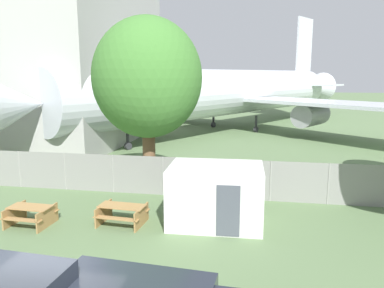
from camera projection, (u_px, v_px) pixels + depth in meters
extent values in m
cube|color=#B2B2AD|center=(6.00, 59.00, 33.93)|extent=(23.81, 19.21, 14.29)
cylinder|color=gray|center=(20.00, 169.00, 19.33)|extent=(0.07, 0.07, 1.90)
cylinder|color=gray|center=(65.00, 171.00, 18.90)|extent=(0.07, 0.07, 1.90)
cylinder|color=gray|center=(113.00, 174.00, 18.47)|extent=(0.07, 0.07, 1.90)
cylinder|color=gray|center=(163.00, 176.00, 18.03)|extent=(0.07, 0.07, 1.90)
cylinder|color=gray|center=(215.00, 179.00, 17.60)|extent=(0.07, 0.07, 1.90)
cylinder|color=gray|center=(270.00, 181.00, 17.17)|extent=(0.07, 0.07, 1.90)
cylinder|color=gray|center=(328.00, 184.00, 16.73)|extent=(0.07, 0.07, 1.90)
cube|color=gray|center=(163.00, 176.00, 18.03)|extent=(56.00, 0.01, 1.90)
cylinder|color=silver|center=(224.00, 93.00, 37.51)|extent=(23.64, 34.77, 4.55)
cone|color=silver|center=(6.00, 106.00, 21.83)|extent=(6.25, 6.25, 4.55)
cone|color=silver|center=(314.00, 87.00, 53.61)|extent=(6.45, 6.99, 4.09)
cube|color=silver|center=(338.00, 104.00, 32.01)|extent=(16.57, 14.94, 0.30)
cylinder|color=#939399|center=(311.00, 115.00, 34.19)|extent=(3.88, 4.56, 2.05)
cube|color=silver|center=(162.00, 95.00, 46.06)|extent=(17.78, 11.65, 0.30)
cylinder|color=#939399|center=(179.00, 105.00, 44.91)|extent=(3.88, 4.56, 2.05)
cube|color=silver|center=(304.00, 45.00, 49.63)|extent=(2.34, 3.62, 6.82)
cube|color=silver|center=(302.00, 84.00, 50.42)|extent=(10.44, 8.32, 0.20)
cylinder|color=#2D2D33|center=(128.00, 139.00, 28.98)|extent=(0.24, 0.24, 1.69)
cylinder|color=#2D2D33|center=(128.00, 146.00, 29.08)|extent=(0.55, 0.63, 0.56)
cylinder|color=#2D2D33|center=(256.00, 124.00, 37.71)|extent=(0.24, 0.24, 1.69)
cylinder|color=#2D2D33|center=(256.00, 129.00, 37.81)|extent=(0.55, 0.63, 0.56)
cylinder|color=#2D2D33|center=(213.00, 120.00, 41.25)|extent=(0.24, 0.24, 1.69)
cylinder|color=#2D2D33|center=(213.00, 125.00, 41.36)|extent=(0.55, 0.63, 0.56)
cube|color=silver|center=(216.00, 195.00, 14.57)|extent=(3.68, 2.68, 2.32)
cube|color=#4C515B|center=(228.00, 211.00, 13.27)|extent=(0.84, 0.06, 1.90)
cube|color=#A37A47|center=(122.00, 206.00, 14.55)|extent=(1.85, 0.89, 0.04)
cube|color=#A37A47|center=(128.00, 208.00, 15.14)|extent=(1.82, 0.41, 0.04)
cube|color=#A37A47|center=(116.00, 218.00, 14.07)|extent=(1.82, 0.41, 0.04)
cube|color=#A37A47|center=(141.00, 217.00, 14.43)|extent=(0.16, 1.40, 0.74)
cube|color=#A37A47|center=(104.00, 213.00, 14.81)|extent=(0.16, 1.40, 0.74)
cube|color=#A37A47|center=(30.00, 207.00, 14.44)|extent=(1.66, 0.82, 0.04)
cube|color=#A37A47|center=(39.00, 209.00, 15.03)|extent=(1.64, 0.34, 0.04)
cube|color=#A37A47|center=(21.00, 220.00, 13.96)|extent=(1.64, 0.34, 0.04)
cube|color=#A37A47|center=(47.00, 217.00, 14.36)|extent=(0.11, 1.40, 0.74)
cube|color=#A37A47|center=(15.00, 215.00, 14.65)|extent=(0.11, 1.40, 0.74)
cylinder|color=brown|center=(149.00, 159.00, 18.32)|extent=(0.62, 0.62, 3.42)
ellipsoid|color=#427A33|center=(147.00, 78.00, 17.60)|extent=(5.17, 5.17, 5.69)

